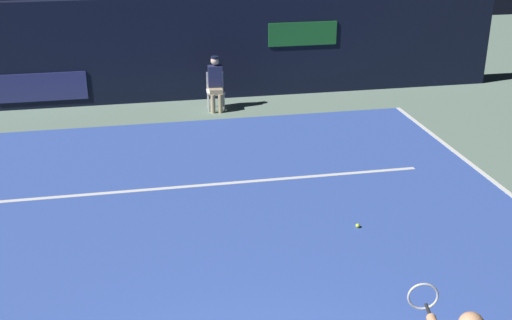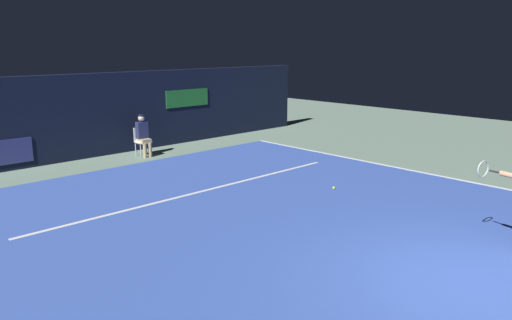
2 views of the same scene
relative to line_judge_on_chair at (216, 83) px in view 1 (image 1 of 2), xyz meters
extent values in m
plane|color=slate|center=(-1.11, -6.37, -0.69)|extent=(34.51, 34.51, 0.00)
cube|color=#3856B2|center=(-1.11, -6.37, -0.68)|extent=(11.19, 11.21, 0.01)
cube|color=white|center=(-1.11, -4.41, -0.67)|extent=(8.73, 0.10, 0.01)
cube|color=black|center=(-1.11, 1.06, 0.61)|extent=(17.56, 0.30, 2.60)
cube|color=navy|center=(-4.18, 0.90, -0.14)|extent=(2.20, 0.04, 0.70)
cube|color=#1E6B2D|center=(2.40, 0.90, 0.91)|extent=(1.80, 0.04, 0.60)
cylinder|color=black|center=(0.56, -10.54, 0.66)|extent=(0.10, 0.30, 0.03)
torus|color=#B2B2B7|center=(0.61, -10.27, 0.66)|extent=(0.30, 0.09, 0.30)
cube|color=white|center=(0.00, 0.01, -0.23)|extent=(0.46, 0.43, 0.04)
cube|color=white|center=(0.01, 0.21, 0.00)|extent=(0.42, 0.06, 0.42)
cylinder|color=#B2B2B7|center=(-0.20, -0.14, -0.46)|extent=(0.03, 0.03, 0.46)
cylinder|color=#B2B2B7|center=(0.18, -0.17, -0.46)|extent=(0.03, 0.03, 0.46)
cylinder|color=#B2B2B7|center=(-0.18, 0.20, -0.46)|extent=(0.03, 0.03, 0.46)
cylinder|color=#B2B2B7|center=(0.20, 0.17, -0.46)|extent=(0.03, 0.03, 0.46)
cube|color=tan|center=(0.00, -0.07, -0.19)|extent=(0.34, 0.42, 0.14)
cylinder|color=tan|center=(-0.10, -0.24, -0.46)|extent=(0.11, 0.11, 0.46)
cylinder|color=tan|center=(0.07, -0.25, -0.46)|extent=(0.11, 0.11, 0.46)
cube|color=#23284C|center=(0.00, 0.05, 0.14)|extent=(0.35, 0.24, 0.52)
sphere|color=beige|center=(0.00, 0.05, 0.52)|extent=(0.20, 0.20, 0.20)
cylinder|color=#141933|center=(0.00, 0.05, 0.61)|extent=(0.19, 0.19, 0.04)
sphere|color=#CCE033|center=(1.37, -6.48, -0.64)|extent=(0.07, 0.07, 0.07)
camera|label=1|loc=(-1.98, -15.10, 4.26)|focal=45.43mm
camera|label=2|loc=(-8.05, -13.60, 2.79)|focal=34.83mm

